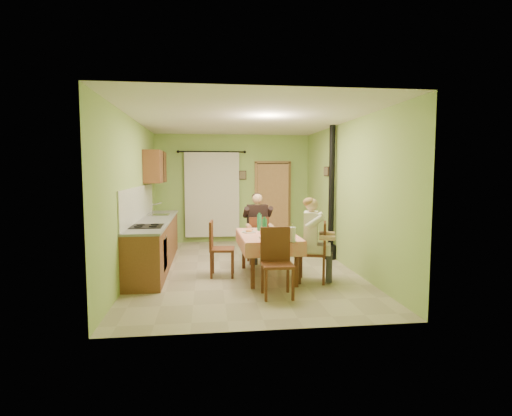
{
  "coord_description": "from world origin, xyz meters",
  "views": [
    {
      "loc": [
        -0.68,
        -7.46,
        1.85
      ],
      "look_at": [
        0.25,
        0.1,
        1.15
      ],
      "focal_mm": 28.0,
      "sensor_mm": 36.0,
      "label": 1
    }
  ],
  "objects": [
    {
      "name": "curtain",
      "position": [
        -0.55,
        2.9,
        1.26
      ],
      "size": [
        1.7,
        0.07,
        2.22
      ],
      "color": "black",
      "rests_on": "ground"
    },
    {
      "name": "dining_table",
      "position": [
        0.36,
        -0.65,
        0.38
      ],
      "size": [
        1.0,
        1.63,
        0.76
      ],
      "rotation": [
        0.0,
        0.0,
        0.01
      ],
      "color": "#EC927B",
      "rests_on": "ground"
    },
    {
      "name": "chair_right",
      "position": [
        1.08,
        -1.04,
        0.29
      ],
      "size": [
        0.55,
        0.55,
        1.01
      ],
      "rotation": [
        0.0,
        0.0,
        1.28
      ],
      "color": "#582A18",
      "rests_on": "ground"
    },
    {
      "name": "chair_far",
      "position": [
        0.32,
        0.44,
        0.29
      ],
      "size": [
        0.41,
        0.41,
        0.95
      ],
      "rotation": [
        0.0,
        0.0,
        0.04
      ],
      "color": "#582A18",
      "rests_on": "ground"
    },
    {
      "name": "room_shell",
      "position": [
        0.0,
        0.0,
        1.82
      ],
      "size": [
        4.04,
        6.04,
        2.82
      ],
      "color": "#9CC062",
      "rests_on": "ground"
    },
    {
      "name": "chair_left",
      "position": [
        -0.44,
        -0.5,
        0.29
      ],
      "size": [
        0.46,
        0.46,
        0.98
      ],
      "rotation": [
        0.0,
        0.0,
        -1.67
      ],
      "color": "#582A18",
      "rests_on": "ground"
    },
    {
      "name": "chair_near",
      "position": [
        0.34,
        -1.77,
        0.29
      ],
      "size": [
        0.46,
        0.46,
        1.02
      ],
      "rotation": [
        0.0,
        0.0,
        3.13
      ],
      "color": "#582A18",
      "rests_on": "ground"
    },
    {
      "name": "tableware",
      "position": [
        0.38,
        -0.76,
        0.83
      ],
      "size": [
        0.81,
        1.59,
        0.33
      ],
      "color": "white",
      "rests_on": "dining_table"
    },
    {
      "name": "doorway",
      "position": [
        1.04,
        2.92,
        1.05
      ],
      "size": [
        0.96,
        0.26,
        2.15
      ],
      "color": "black",
      "rests_on": "ground"
    },
    {
      "name": "man_right",
      "position": [
        1.06,
        -1.04,
        0.88
      ],
      "size": [
        0.57,
        0.64,
        1.39
      ],
      "rotation": [
        0.0,
        0.0,
        1.28
      ],
      "color": "silver",
      "rests_on": "chair_right"
    },
    {
      "name": "upper_cabinets",
      "position": [
        -1.82,
        1.7,
        1.95
      ],
      "size": [
        0.35,
        1.4,
        0.7
      ],
      "primitive_type": "cube",
      "color": "brown",
      "rests_on": "room_shell"
    },
    {
      "name": "stove_flue",
      "position": [
        1.9,
        0.6,
        1.02
      ],
      "size": [
        0.24,
        0.24,
        2.8
      ],
      "color": "black",
      "rests_on": "ground"
    },
    {
      "name": "picture_back",
      "position": [
        0.25,
        2.97,
        1.75
      ],
      "size": [
        0.19,
        0.03,
        0.23
      ],
      "primitive_type": "cube",
      "color": "black",
      "rests_on": "room_shell"
    },
    {
      "name": "man_far",
      "position": [
        0.32,
        0.45,
        0.88
      ],
      "size": [
        0.59,
        0.47,
        1.39
      ],
      "rotation": [
        0.0,
        0.0,
        0.04
      ],
      "color": "black",
      "rests_on": "chair_far"
    },
    {
      "name": "kitchen_run",
      "position": [
        -1.71,
        0.4,
        0.48
      ],
      "size": [
        0.64,
        3.64,
        1.56
      ],
      "color": "brown",
      "rests_on": "ground"
    },
    {
      "name": "picture_right",
      "position": [
        1.97,
        1.2,
        1.85
      ],
      "size": [
        0.03,
        0.31,
        0.21
      ],
      "primitive_type": "cube",
      "color": "brown",
      "rests_on": "room_shell"
    },
    {
      "name": "floor",
      "position": [
        0.0,
        0.0,
        0.0
      ],
      "size": [
        4.0,
        6.0,
        0.01
      ],
      "primitive_type": "cube",
      "color": "tan",
      "rests_on": "ground"
    }
  ]
}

